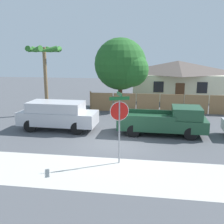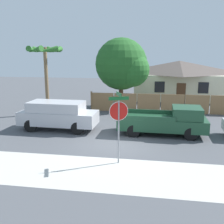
% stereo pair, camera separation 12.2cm
% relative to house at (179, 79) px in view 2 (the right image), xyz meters
% --- Properties ---
extents(ground_plane, '(80.00, 80.00, 0.00)m').
position_rel_house_xyz_m(ground_plane, '(-4.73, -16.40, -2.13)').
color(ground_plane, '#4C4F54').
extents(sidewalk_strip, '(36.00, 3.20, 0.01)m').
position_rel_house_xyz_m(sidewalk_strip, '(-4.73, -20.00, -2.13)').
color(sidewalk_strip, beige).
rests_on(sidewalk_strip, ground).
extents(wooden_fence, '(13.89, 0.12, 1.67)m').
position_rel_house_xyz_m(wooden_fence, '(-1.11, -7.97, -1.35)').
color(wooden_fence, '#997047').
rests_on(wooden_fence, ground).
extents(house, '(10.17, 6.60, 4.12)m').
position_rel_house_xyz_m(house, '(0.00, 0.00, 0.00)').
color(house, beige).
rests_on(house, ground).
extents(oak_tree, '(4.82, 4.59, 6.25)m').
position_rel_house_xyz_m(oak_tree, '(-5.40, -6.49, 1.71)').
color(oak_tree, brown).
rests_on(oak_tree, ground).
extents(palm_tree, '(2.68, 2.89, 5.43)m').
position_rel_house_xyz_m(palm_tree, '(-11.17, -9.98, 2.53)').
color(palm_tree, brown).
rests_on(palm_tree, ground).
extents(red_suv, '(5.00, 2.06, 1.83)m').
position_rel_house_xyz_m(red_suv, '(-8.72, -14.15, -1.13)').
color(red_suv, '#B7B7BC').
rests_on(red_suv, ground).
extents(orange_pickup, '(5.30, 2.14, 1.75)m').
position_rel_house_xyz_m(orange_pickup, '(-1.85, -14.16, -1.29)').
color(orange_pickup, '#1E472D').
rests_on(orange_pickup, ground).
extents(stop_sign, '(0.84, 0.75, 3.19)m').
position_rel_house_xyz_m(stop_sign, '(-4.14, -18.86, 0.03)').
color(stop_sign, gray).
rests_on(stop_sign, ground).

